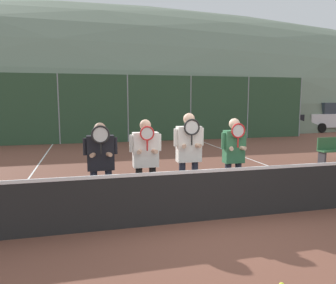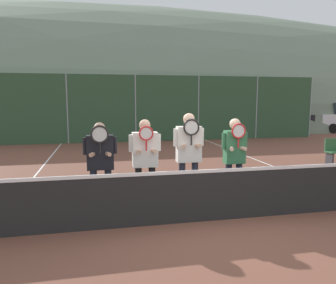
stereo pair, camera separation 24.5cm
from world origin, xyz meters
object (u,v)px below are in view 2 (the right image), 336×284
object	(u,v)px
player_rightmost	(234,154)
car_far_left	(14,123)
player_center_left	(145,156)
player_leftmost	(100,159)
player_center_right	(189,151)
car_left_of_center	(113,120)
car_right_of_center	(276,118)
car_center	(199,119)

from	to	relation	value
player_rightmost	car_far_left	size ratio (longest dim) A/B	0.36
player_center_left	car_far_left	xyz separation A→B (m)	(-5.20, 12.32, -0.17)
player_leftmost	player_center_right	size ratio (longest dim) A/B	0.92
player_rightmost	car_left_of_center	world-z (taller)	car_left_of_center
player_leftmost	car_right_of_center	xyz separation A→B (m)	(10.70, 12.20, -0.08)
player_center_left	player_center_right	world-z (taller)	player_center_right
player_rightmost	player_leftmost	bearing A→B (deg)	178.54
car_left_of_center	car_center	xyz separation A→B (m)	(5.03, 0.09, -0.04)
car_center	player_center_right	bearing A→B (deg)	-108.18
player_center_left	car_left_of_center	bearing A→B (deg)	90.23
player_rightmost	car_center	distance (m)	12.96
car_far_left	car_center	size ratio (longest dim) A/B	1.06
car_far_left	car_left_of_center	world-z (taller)	car_left_of_center
player_center_right	player_leftmost	bearing A→B (deg)	-179.68
player_leftmost	car_far_left	world-z (taller)	player_leftmost
player_leftmost	player_rightmost	world-z (taller)	player_rightmost
player_leftmost	player_rightmost	bearing A→B (deg)	-1.46
car_center	car_far_left	bearing A→B (deg)	-178.80
player_center_right	car_right_of_center	distance (m)	15.15
player_rightmost	car_right_of_center	distance (m)	14.68
player_center_right	car_far_left	xyz separation A→B (m)	(-6.08, 12.27, -0.24)
player_leftmost	car_left_of_center	xyz separation A→B (m)	(0.79, 12.41, -0.08)
player_leftmost	player_center_right	xyz separation A→B (m)	(1.71, 0.01, 0.09)
player_center_left	car_right_of_center	xyz separation A→B (m)	(9.86, 12.23, -0.10)
car_right_of_center	player_center_left	bearing A→B (deg)	-128.88
player_center_right	player_rightmost	world-z (taller)	player_center_right
car_right_of_center	car_left_of_center	bearing A→B (deg)	178.78
player_rightmost	car_right_of_center	bearing A→B (deg)	56.69
player_leftmost	player_center_left	size ratio (longest dim) A/B	0.97
car_left_of_center	car_right_of_center	size ratio (longest dim) A/B	1.07
player_center_left	car_center	size ratio (longest dim) A/B	0.38
player_center_left	car_left_of_center	xyz separation A→B (m)	(-0.05, 12.44, -0.10)
player_center_left	player_rightmost	size ratio (longest dim) A/B	1.00
player_center_right	car_center	size ratio (longest dim) A/B	0.41
player_rightmost	player_center_right	bearing A→B (deg)	175.27
player_rightmost	car_left_of_center	size ratio (longest dim) A/B	0.39
player_center_right	car_far_left	bearing A→B (deg)	116.34
car_center	player_leftmost	bearing A→B (deg)	-114.94
car_far_left	car_right_of_center	xyz separation A→B (m)	(15.07, -0.08, 0.07)
player_center_left	player_rightmost	world-z (taller)	player_center_left
car_left_of_center	car_center	world-z (taller)	car_left_of_center
player_leftmost	car_center	distance (m)	13.78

